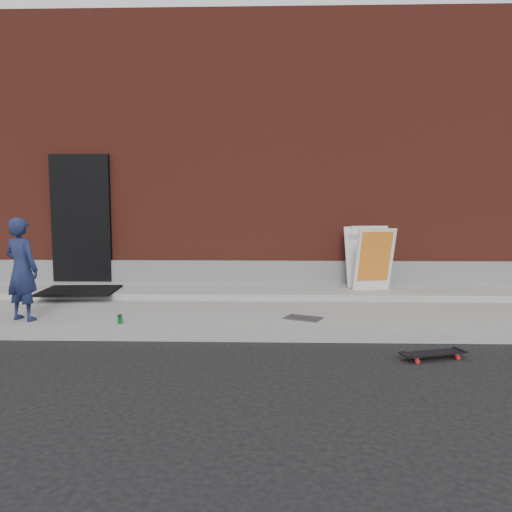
{
  "coord_description": "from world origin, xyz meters",
  "views": [
    {
      "loc": [
        0.77,
        -5.84,
        1.65
      ],
      "look_at": [
        0.58,
        0.8,
        0.96
      ],
      "focal_mm": 35.0,
      "sensor_mm": 36.0,
      "label": 1
    }
  ],
  "objects_px": {
    "soda_can": "(120,319)",
    "skateboard": "(433,353)",
    "child": "(22,269)",
    "pizza_sign": "(369,258)"
  },
  "relations": [
    {
      "from": "soda_can",
      "to": "skateboard",
      "type": "bearing_deg",
      "value": -13.66
    },
    {
      "from": "child",
      "to": "pizza_sign",
      "type": "bearing_deg",
      "value": -137.83
    },
    {
      "from": "soda_can",
      "to": "pizza_sign",
      "type": "bearing_deg",
      "value": 31.12
    },
    {
      "from": "child",
      "to": "pizza_sign",
      "type": "relative_size",
      "value": 1.27
    },
    {
      "from": "soda_can",
      "to": "child",
      "type": "bearing_deg",
      "value": 172.9
    },
    {
      "from": "child",
      "to": "skateboard",
      "type": "height_order",
      "value": "child"
    },
    {
      "from": "skateboard",
      "to": "pizza_sign",
      "type": "height_order",
      "value": "pizza_sign"
    },
    {
      "from": "skateboard",
      "to": "pizza_sign",
      "type": "bearing_deg",
      "value": 91.95
    },
    {
      "from": "child",
      "to": "soda_can",
      "type": "xyz_separation_m",
      "value": [
        1.31,
        -0.16,
        -0.61
      ]
    },
    {
      "from": "pizza_sign",
      "to": "soda_can",
      "type": "xyz_separation_m",
      "value": [
        -3.53,
        -2.13,
        -0.57
      ]
    }
  ]
}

